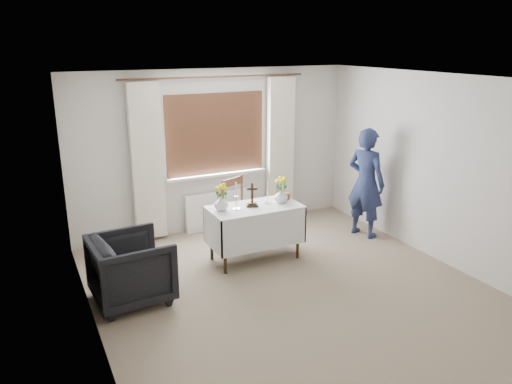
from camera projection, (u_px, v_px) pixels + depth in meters
ground at (295, 293)px, 5.96m from camera, size 5.00×5.00×0.00m
altar_table at (255, 233)px, 6.79m from camera, size 1.24×0.64×0.76m
wooden_chair at (243, 214)px, 7.17m from camera, size 0.62×0.62×1.01m
armchair at (131, 269)px, 5.69m from camera, size 0.92×0.89×0.79m
person at (366, 183)px, 7.51m from camera, size 0.59×0.71×1.67m
radiator at (219, 210)px, 7.95m from camera, size 1.10×0.10×0.60m
wooden_cross at (252, 195)px, 6.63m from camera, size 0.18×0.15×0.33m
candlestick_left at (236, 196)px, 6.51m from camera, size 0.12×0.12×0.37m
candlestick_right at (268, 193)px, 6.75m from camera, size 0.12×0.12×0.31m
flower_vase_left at (221, 203)px, 6.49m from camera, size 0.20×0.20×0.20m
flower_vase_right at (281, 196)px, 6.80m from camera, size 0.21×0.21×0.19m
wicker_basket at (282, 195)px, 7.00m from camera, size 0.28×0.28×0.08m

